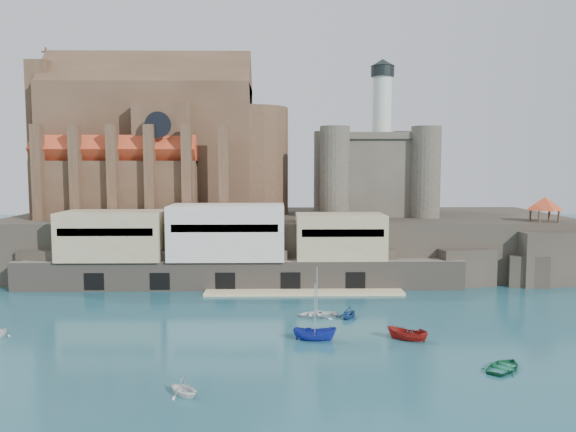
# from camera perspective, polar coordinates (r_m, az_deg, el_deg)

# --- Properties ---
(ground) EXTENTS (300.00, 300.00, 0.00)m
(ground) POSITION_cam_1_polar(r_m,az_deg,el_deg) (68.09, 0.65, -11.31)
(ground) COLOR #1A4A57
(ground) RESTS_ON ground
(promontory) EXTENTS (100.00, 36.00, 10.00)m
(promontory) POSITION_cam_1_polar(r_m,az_deg,el_deg) (105.60, -0.08, -2.60)
(promontory) COLOR black
(promontory) RESTS_ON ground
(quay) EXTENTS (70.00, 12.00, 13.05)m
(quay) POSITION_cam_1_polar(r_m,az_deg,el_deg) (89.68, -6.32, -3.31)
(quay) COLOR #6D6357
(quay) RESTS_ON ground
(church) EXTENTS (47.00, 25.93, 30.51)m
(church) POSITION_cam_1_polar(r_m,az_deg,el_deg) (109.36, -12.83, 6.58)
(church) COLOR #4A3322
(church) RESTS_ON promontory
(castle_keep) EXTENTS (21.20, 21.20, 29.30)m
(castle_keep) POSITION_cam_1_polar(r_m,az_deg,el_deg) (107.80, 8.61, 4.64)
(castle_keep) COLOR #454036
(castle_keep) RESTS_ON promontory
(rock_outcrop) EXTENTS (14.50, 10.50, 8.70)m
(rock_outcrop) POSITION_cam_1_polar(r_m,az_deg,el_deg) (102.27, 24.48, -3.86)
(rock_outcrop) COLOR black
(rock_outcrop) RESTS_ON ground
(pavilion) EXTENTS (6.40, 6.40, 5.40)m
(pavilion) POSITION_cam_1_polar(r_m,az_deg,el_deg) (101.46, 24.63, 1.02)
(pavilion) COLOR #4A3322
(pavilion) RESTS_ON rock_outcrop
(boat_1) EXTENTS (3.26, 3.33, 3.35)m
(boat_1) POSITION_cam_1_polar(r_m,az_deg,el_deg) (50.62, -10.61, -17.42)
(boat_1) COLOR white
(boat_1) RESTS_ON ground
(boat_2) EXTENTS (2.07, 2.03, 4.83)m
(boat_2) POSITION_cam_1_polar(r_m,az_deg,el_deg) (63.75, 2.73, -12.49)
(boat_2) COLOR #1A2A9C
(boat_2) RESTS_ON ground
(boat_3) EXTENTS (3.37, 3.28, 5.11)m
(boat_3) POSITION_cam_1_polar(r_m,az_deg,el_deg) (59.14, 21.10, -14.29)
(boat_3) COLOR #1C7147
(boat_3) RESTS_ON ground
(boat_5) EXTENTS (2.28, 2.25, 4.49)m
(boat_5) POSITION_cam_1_polar(r_m,az_deg,el_deg) (65.04, 12.01, -12.24)
(boat_5) COLOR maroon
(boat_5) RESTS_ON ground
(boat_6) EXTENTS (1.49, 3.88, 5.30)m
(boat_6) POSITION_cam_1_polar(r_m,az_deg,el_deg) (73.15, 2.94, -10.14)
(boat_6) COLOR silver
(boat_6) RESTS_ON ground
(boat_7) EXTENTS (3.49, 3.06, 3.46)m
(boat_7) POSITION_cam_1_polar(r_m,az_deg,el_deg) (72.74, 6.18, -10.25)
(boat_7) COLOR navy
(boat_7) RESTS_ON ground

